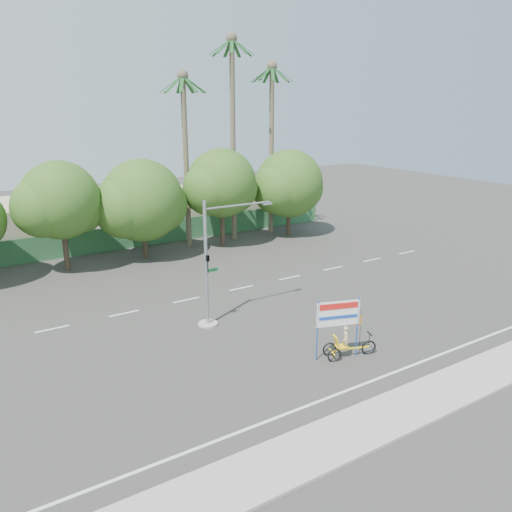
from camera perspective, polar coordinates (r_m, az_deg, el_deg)
ground at (r=26.27m, az=3.44°, el=-9.71°), size 120.00×120.00×0.00m
sidewalk_near at (r=21.43m, az=15.65°, el=-16.88°), size 50.00×2.40×0.12m
fence at (r=44.15m, az=-12.88°, el=2.36°), size 38.00×0.08×2.00m
building_left at (r=46.25m, az=-26.62°, el=2.91°), size 12.00×8.00×4.00m
building_right at (r=51.01m, az=-6.15°, el=5.54°), size 14.00×8.00×3.60m
tree_left at (r=38.25m, az=-21.51°, el=5.64°), size 6.66×5.60×8.07m
tree_center at (r=39.85m, az=-12.94°, el=5.92°), size 7.62×6.40×7.85m
tree_right at (r=42.47m, az=-4.00°, el=8.02°), size 6.90×5.80×8.36m
tree_far_right at (r=46.22m, az=3.76°, el=8.01°), size 7.38×6.20×7.94m
palm_tall at (r=44.29m, az=-2.67°, el=15.20°), size 3.73×3.79×17.45m
palm_mid at (r=46.43m, az=1.78°, el=13.97°), size 3.73×3.79×15.45m
palm_short at (r=42.34m, az=-8.09°, el=12.81°), size 3.73×3.79×14.45m
traffic_signal at (r=27.25m, az=-5.09°, el=-2.09°), size 4.72×1.10×7.00m
trike_billboard at (r=24.53m, az=9.92°, el=-8.74°), size 3.01×1.31×3.09m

